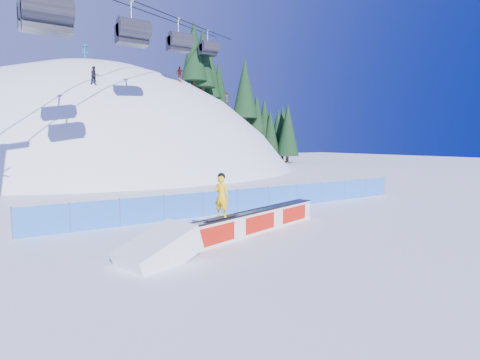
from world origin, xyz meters
TOP-DOWN VIEW (x-y plane):
  - ground at (0.00, 0.00)m, footprint 160.00×160.00m
  - snow_hill at (0.00, 42.00)m, footprint 64.00×64.00m
  - treeline at (24.23, 40.97)m, footprint 25.22×11.31m
  - safety_fence at (0.00, 4.50)m, footprint 22.05×0.05m
  - chairlift at (4.74, 27.49)m, footprint 40.80×41.70m
  - rail_box at (-2.68, 0.43)m, footprint 7.52×2.73m
  - snow_ramp at (-7.28, -0.96)m, footprint 2.77×2.16m
  - snowboarder at (-4.58, -0.14)m, footprint 1.59×0.72m
  - distant_skiers at (2.64, 30.93)m, footprint 17.87×12.74m

SIDE VIEW (x-z plane):
  - snow_hill at x=0.00m, z-range -50.00..14.00m
  - ground at x=0.00m, z-range 0.00..0.00m
  - snow_ramp at x=-7.28m, z-range -0.76..0.76m
  - rail_box at x=-2.68m, z-range -0.01..0.92m
  - safety_fence at x=0.00m, z-range -0.05..1.25m
  - snowboarder at x=-4.58m, z-range 0.91..2.55m
  - treeline at x=24.23m, z-range -1.42..19.72m
  - distant_skiers at x=2.64m, z-range 8.16..14.87m
  - chairlift at x=4.74m, z-range 5.89..27.89m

